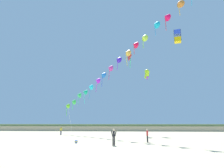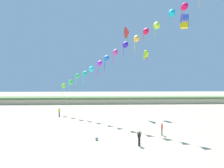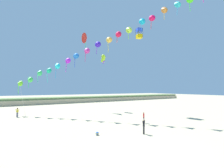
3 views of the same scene
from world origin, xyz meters
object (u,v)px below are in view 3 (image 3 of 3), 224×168
person_mid_center (144,125)px  large_kite_low_lead (103,59)px  person_near_right (17,112)px  large_kite_high_solo (86,38)px  person_near_left (144,117)px  large_kite_mid_trail (139,33)px  beach_ball (97,133)px

person_mid_center → large_kite_low_lead: 23.63m
person_near_right → person_mid_center: size_ratio=0.96×
person_near_right → large_kite_high_solo: large_kite_high_solo is taller
large_kite_low_lead → large_kite_high_solo: large_kite_high_solo is taller
person_near_left → large_kite_high_solo: 25.53m
person_near_left → person_mid_center: (-3.71, -4.10, 0.06)m
large_kite_low_lead → large_kite_mid_trail: bearing=-57.4°
person_near_right → large_kite_mid_trail: 28.57m
person_near_right → large_kite_high_solo: size_ratio=0.37×
person_mid_center → large_kite_mid_trail: large_kite_mid_trail is taller
person_mid_center → large_kite_mid_trail: size_ratio=0.79×
large_kite_low_lead → large_kite_mid_trail: (4.93, -7.70, 4.79)m
beach_ball → large_kite_high_solo: bearing=73.3°
person_near_left → large_kite_high_solo: size_ratio=0.36×
person_mid_center → large_kite_low_lead: large_kite_low_lead is taller
large_kite_high_solo → person_near_left: bearing=-83.7°
person_near_right → large_kite_mid_trail: size_ratio=0.76×
person_near_left → large_kite_high_solo: bearing=96.3°
large_kite_mid_trail → beach_ball: bearing=-145.4°
person_near_left → large_kite_high_solo: (-2.09, 18.99, 16.94)m
person_mid_center → large_kite_low_lead: (5.11, 20.05, 11.42)m
large_kite_low_lead → beach_ball: size_ratio=6.51×
person_mid_center → large_kite_high_solo: size_ratio=0.38×
large_kite_mid_trail → large_kite_high_solo: 13.65m
person_near_left → large_kite_mid_trail: large_kite_mid_trail is taller
person_near_left → large_kite_low_lead: (1.39, 15.95, 11.48)m
person_near_left → person_near_right: (-16.26, 14.76, 0.02)m
large_kite_high_solo → large_kite_mid_trail: bearing=-51.9°
large_kite_mid_trail → large_kite_high_solo: bearing=128.1°
person_near_left → large_kite_low_lead: bearing=85.0°
large_kite_mid_trail → large_kite_high_solo: large_kite_high_solo is taller
person_near_right → person_near_left: bearing=-42.2°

